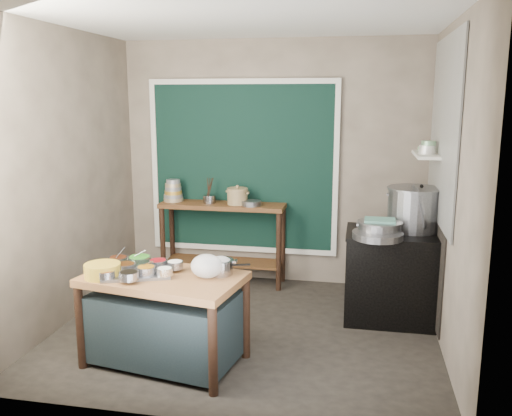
% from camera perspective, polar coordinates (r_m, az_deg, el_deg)
% --- Properties ---
extents(floor, '(3.50, 3.00, 0.02)m').
position_cam_1_polar(floor, '(5.24, -1.04, -12.78)').
color(floor, '#2E2923').
rests_on(floor, ground).
extents(back_wall, '(3.50, 0.02, 2.80)m').
position_cam_1_polar(back_wall, '(6.31, 1.79, 4.72)').
color(back_wall, gray).
rests_on(back_wall, floor).
extents(left_wall, '(0.02, 3.00, 2.80)m').
position_cam_1_polar(left_wall, '(5.48, -19.43, 3.03)').
color(left_wall, gray).
rests_on(left_wall, floor).
extents(right_wall, '(0.02, 3.00, 2.80)m').
position_cam_1_polar(right_wall, '(4.79, 19.97, 1.85)').
color(right_wall, gray).
rests_on(right_wall, floor).
extents(ceiling, '(3.50, 3.00, 0.02)m').
position_cam_1_polar(ceiling, '(4.82, -1.16, 19.42)').
color(ceiling, gray).
rests_on(ceiling, back_wall).
extents(curtain_panel, '(2.10, 0.02, 1.90)m').
position_cam_1_polar(curtain_panel, '(6.34, -1.40, 4.30)').
color(curtain_panel, black).
rests_on(curtain_panel, back_wall).
extents(curtain_frame, '(2.22, 0.03, 2.02)m').
position_cam_1_polar(curtain_frame, '(6.33, -1.42, 4.29)').
color(curtain_frame, beige).
rests_on(curtain_frame, back_wall).
extents(tile_panel, '(0.02, 1.70, 1.70)m').
position_cam_1_polar(tile_panel, '(5.28, 19.14, 7.67)').
color(tile_panel, '#B2B2AA').
rests_on(tile_panel, right_wall).
extents(soot_patch, '(0.01, 1.30, 1.30)m').
position_cam_1_polar(soot_patch, '(5.56, 18.28, -4.15)').
color(soot_patch, black).
rests_on(soot_patch, right_wall).
extents(wall_shelf, '(0.22, 0.70, 0.03)m').
position_cam_1_polar(wall_shelf, '(5.58, 17.49, 5.37)').
color(wall_shelf, beige).
rests_on(wall_shelf, right_wall).
extents(prep_table, '(1.35, 0.92, 0.75)m').
position_cam_1_polar(prep_table, '(4.56, -9.59, -11.49)').
color(prep_table, brown).
rests_on(prep_table, floor).
extents(back_counter, '(1.45, 0.40, 0.95)m').
position_cam_1_polar(back_counter, '(6.37, -3.49, -3.71)').
color(back_counter, '#523417').
rests_on(back_counter, floor).
extents(stove_block, '(0.90, 0.68, 0.85)m').
position_cam_1_polar(stove_block, '(5.51, 14.17, -7.06)').
color(stove_block, black).
rests_on(stove_block, floor).
extents(stove_top, '(0.92, 0.69, 0.03)m').
position_cam_1_polar(stove_top, '(5.39, 14.40, -2.62)').
color(stove_top, black).
rests_on(stove_top, stove_block).
extents(condiment_tray, '(0.64, 0.55, 0.02)m').
position_cam_1_polar(condiment_tray, '(4.51, -12.41, -6.66)').
color(condiment_tray, gray).
rests_on(condiment_tray, prep_table).
extents(condiment_bowls, '(0.67, 0.53, 0.08)m').
position_cam_1_polar(condiment_bowls, '(4.51, -12.66, -6.04)').
color(condiment_bowls, gray).
rests_on(condiment_bowls, condiment_tray).
extents(yellow_basin, '(0.35, 0.35, 0.11)m').
position_cam_1_polar(yellow_basin, '(4.48, -15.85, -6.35)').
color(yellow_basin, gold).
rests_on(yellow_basin, prep_table).
extents(saucepan, '(0.28, 0.28, 0.12)m').
position_cam_1_polar(saucepan, '(4.40, -3.76, -6.20)').
color(saucepan, gray).
rests_on(saucepan, prep_table).
extents(plastic_bag_a, '(0.32, 0.29, 0.19)m').
position_cam_1_polar(plastic_bag_a, '(4.31, -5.22, -6.11)').
color(plastic_bag_a, white).
rests_on(plastic_bag_a, prep_table).
extents(plastic_bag_b, '(0.20, 0.17, 0.15)m').
position_cam_1_polar(plastic_bag_b, '(4.39, -3.73, -6.01)').
color(plastic_bag_b, white).
rests_on(plastic_bag_b, prep_table).
extents(bowl_stack, '(0.23, 0.23, 0.26)m').
position_cam_1_polar(bowl_stack, '(6.44, -8.72, 1.70)').
color(bowl_stack, tan).
rests_on(bowl_stack, back_counter).
extents(utensil_cup, '(0.15, 0.15, 0.09)m').
position_cam_1_polar(utensil_cup, '(6.30, -4.91, 0.95)').
color(utensil_cup, gray).
rests_on(utensil_cup, back_counter).
extents(ceramic_crock, '(0.30, 0.30, 0.17)m').
position_cam_1_polar(ceramic_crock, '(6.19, -1.97, 1.16)').
color(ceramic_crock, '#91784F').
rests_on(ceramic_crock, back_counter).
extents(wide_bowl, '(0.25, 0.25, 0.06)m').
position_cam_1_polar(wide_bowl, '(6.12, -0.49, 0.50)').
color(wide_bowl, gray).
rests_on(wide_bowl, back_counter).
extents(stock_pot, '(0.68, 0.68, 0.42)m').
position_cam_1_polar(stock_pot, '(5.46, 16.28, -0.09)').
color(stock_pot, gray).
rests_on(stock_pot, stove_top).
extents(pot_lid, '(0.19, 0.48, 0.46)m').
position_cam_1_polar(pot_lid, '(5.39, 16.69, -0.07)').
color(pot_lid, gray).
rests_on(pot_lid, stove_top).
extents(steamer, '(0.55, 0.55, 0.14)m').
position_cam_1_polar(steamer, '(5.19, 12.88, -2.12)').
color(steamer, gray).
rests_on(steamer, stove_top).
extents(green_cloth, '(0.29, 0.22, 0.02)m').
position_cam_1_polar(green_cloth, '(5.17, 12.92, -1.26)').
color(green_cloth, slate).
rests_on(green_cloth, steamer).
extents(shallow_pan, '(0.54, 0.54, 0.06)m').
position_cam_1_polar(shallow_pan, '(5.09, 12.68, -2.81)').
color(shallow_pan, gray).
rests_on(shallow_pan, stove_top).
extents(shelf_bowl_stack, '(0.16, 0.16, 0.13)m').
position_cam_1_polar(shelf_bowl_stack, '(5.49, 17.63, 6.06)').
color(shelf_bowl_stack, silver).
rests_on(shelf_bowl_stack, wall_shelf).
extents(shelf_bowl_green, '(0.15, 0.15, 0.04)m').
position_cam_1_polar(shelf_bowl_green, '(5.81, 17.26, 5.97)').
color(shelf_bowl_green, gray).
rests_on(shelf_bowl_green, wall_shelf).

